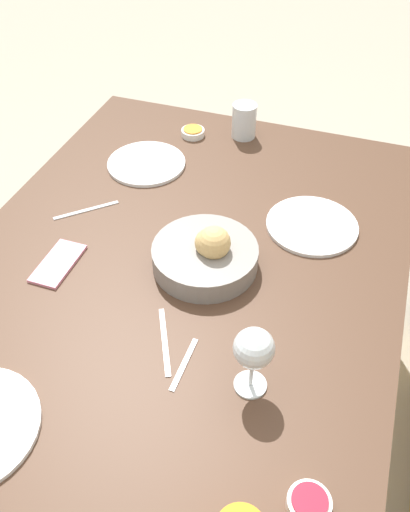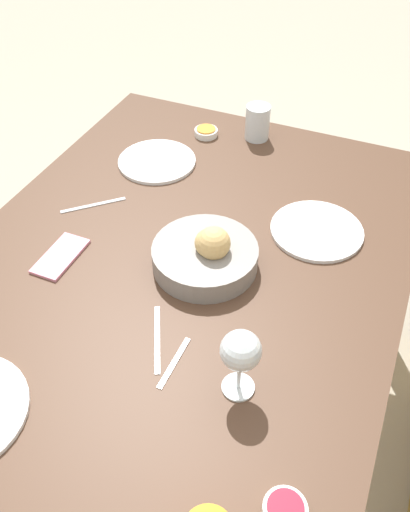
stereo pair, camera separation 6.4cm
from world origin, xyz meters
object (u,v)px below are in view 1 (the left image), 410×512
object	(u,v)px
jam_bowl_honey	(193,132)
fork_silver	(165,341)
bread_basket	(206,254)
wine_glass	(254,350)
jam_bowl_berry	(309,503)
cell_phone	(58,263)
plate_far_center	(312,225)
water_tumbler	(244,121)
spoon_coffee	(184,364)
plate_near_left	(146,163)
knife_silver	(86,210)

from	to	relation	value
jam_bowl_honey	fork_silver	size ratio (longest dim) A/B	0.45
bread_basket	wine_glass	bearing A→B (deg)	33.42
wine_glass	jam_bowl_berry	world-z (taller)	wine_glass
bread_basket	cell_phone	distance (m)	0.35
plate_far_center	jam_bowl_berry	xyz separation A→B (m)	(0.69, 0.13, 0.01)
bread_basket	jam_bowl_berry	world-z (taller)	bread_basket
water_tumbler	spoon_coffee	world-z (taller)	water_tumbler
wine_glass	cell_phone	distance (m)	0.56
jam_bowl_berry	jam_bowl_honey	size ratio (longest dim) A/B	1.00
cell_phone	fork_silver	bearing A→B (deg)	68.41
jam_bowl_berry	fork_silver	xyz separation A→B (m)	(-0.23, -0.34, -0.01)
jam_bowl_berry	plate_far_center	bearing A→B (deg)	-169.51
bread_basket	water_tumbler	xyz separation A→B (m)	(-0.59, -0.08, 0.02)
wine_glass	bread_basket	bearing A→B (deg)	-146.58
jam_bowl_honey	water_tumbler	bearing A→B (deg)	108.01
plate_near_left	water_tumbler	xyz separation A→B (m)	(-0.25, 0.22, 0.05)
knife_silver	spoon_coffee	xyz separation A→B (m)	(0.37, 0.42, 0.00)
jam_bowl_berry	cell_phone	xyz separation A→B (m)	(-0.36, -0.67, -0.01)
bread_basket	cell_phone	xyz separation A→B (m)	(0.11, -0.33, -0.03)
plate_near_left	cell_phone	bearing A→B (deg)	-3.80
water_tumbler	cell_phone	bearing A→B (deg)	-19.91
plate_far_center	fork_silver	size ratio (longest dim) A/B	1.45
spoon_coffee	cell_phone	bearing A→B (deg)	-113.75
bread_basket	knife_silver	size ratio (longest dim) A/B	1.84
plate_near_left	fork_silver	xyz separation A→B (m)	(0.58, 0.29, -0.00)
wine_glass	fork_silver	world-z (taller)	wine_glass
jam_bowl_honey	knife_silver	distance (m)	0.47
jam_bowl_honey	plate_near_left	bearing A→B (deg)	-20.18
plate_far_center	cell_phone	world-z (taller)	plate_far_center
jam_bowl_berry	cell_phone	world-z (taller)	jam_bowl_berry
fork_silver	water_tumbler	bearing A→B (deg)	-175.09
water_tumbler	jam_bowl_honey	distance (m)	0.16
jam_bowl_berry	fork_silver	bearing A→B (deg)	-123.89
plate_near_left	jam_bowl_berry	world-z (taller)	jam_bowl_berry
plate_far_center	bread_basket	bearing A→B (deg)	-43.32
jam_bowl_honey	knife_silver	bearing A→B (deg)	-17.10
plate_far_center	spoon_coffee	bearing A→B (deg)	-17.60
water_tumbler	fork_silver	bearing A→B (deg)	4.91
plate_near_left	spoon_coffee	world-z (taller)	plate_near_left
jam_bowl_honey	spoon_coffee	distance (m)	0.86
wine_glass	cell_phone	world-z (taller)	wine_glass
bread_basket	wine_glass	size ratio (longest dim) A/B	1.58
fork_silver	spoon_coffee	world-z (taller)	same
jam_bowl_berry	spoon_coffee	distance (m)	0.34
plate_near_left	wine_glass	size ratio (longest dim) A/B	1.45
plate_far_center	jam_bowl_honey	world-z (taller)	jam_bowl_honey
plate_near_left	knife_silver	xyz separation A→B (m)	(0.25, -0.06, -0.00)
fork_silver	spoon_coffee	xyz separation A→B (m)	(0.04, 0.06, 0.00)
bread_basket	knife_silver	world-z (taller)	bread_basket
jam_bowl_honey	fork_silver	xyz separation A→B (m)	(0.78, 0.22, -0.01)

